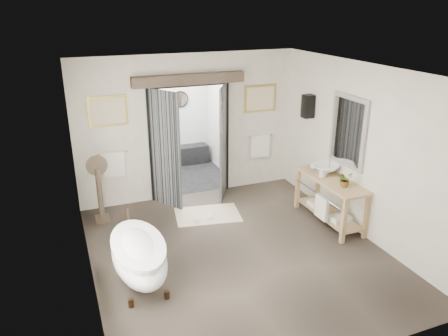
{
  "coord_description": "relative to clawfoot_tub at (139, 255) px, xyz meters",
  "views": [
    {
      "loc": [
        -2.45,
        -5.6,
        3.78
      ],
      "look_at": [
        0.0,
        0.6,
        1.25
      ],
      "focal_mm": 35.0,
      "sensor_mm": 36.0,
      "label": 1
    }
  ],
  "objects": [
    {
      "name": "ground_plane",
      "position": [
        1.61,
        0.13,
        -0.4
      ],
      "size": [
        5.0,
        5.0,
        0.0
      ],
      "primitive_type": "plane",
      "color": "brown"
    },
    {
      "name": "rug",
      "position": [
        1.6,
        1.56,
        -0.39
      ],
      "size": [
        1.32,
        1.0,
        0.01
      ],
      "primitive_type": "cube",
      "rotation": [
        0.0,
        0.0,
        -0.18
      ],
      "color": "beige",
      "rests_on": "ground_plane"
    },
    {
      "name": "soap_bottle_a",
      "position": [
        3.47,
        0.63,
        0.55
      ],
      "size": [
        0.11,
        0.11,
        0.19
      ],
      "primitive_type": "imported",
      "rotation": [
        0.0,
        0.0,
        0.26
      ],
      "color": "gray",
      "rests_on": "vanity"
    },
    {
      "name": "plant",
      "position": [
        3.57,
        0.13,
        0.59
      ],
      "size": [
        0.27,
        0.24,
        0.27
      ],
      "primitive_type": "imported",
      "rotation": [
        0.0,
        0.0,
        0.11
      ],
      "color": "gray",
      "rests_on": "vanity"
    },
    {
      "name": "slippers",
      "position": [
        1.47,
        1.45,
        -0.36
      ],
      "size": [
        0.43,
        0.29,
        0.05
      ],
      "color": "silver",
      "rests_on": "rug"
    },
    {
      "name": "soap_bottle_b",
      "position": [
        3.55,
        1.06,
        0.53
      ],
      "size": [
        0.14,
        0.14,
        0.16
      ],
      "primitive_type": "imported",
      "rotation": [
        0.0,
        0.0,
        -0.21
      ],
      "color": "gray",
      "rests_on": "vanity"
    },
    {
      "name": "room_shell",
      "position": [
        1.57,
        0.01,
        1.46
      ],
      "size": [
        4.52,
        5.02,
        2.91
      ],
      "color": "beige",
      "rests_on": "ground_plane"
    },
    {
      "name": "basin",
      "position": [
        3.63,
        0.77,
        0.54
      ],
      "size": [
        0.51,
        0.51,
        0.17
      ],
      "primitive_type": "imported",
      "rotation": [
        0.0,
        0.0,
        -0.05
      ],
      "color": "white",
      "rests_on": "vanity"
    },
    {
      "name": "shower_room",
      "position": [
        1.61,
        4.12,
        0.51
      ],
      "size": [
        2.22,
        2.01,
        2.51
      ],
      "color": "black",
      "rests_on": "ground_plane"
    },
    {
      "name": "pedestal_mirror",
      "position": [
        -0.29,
        2.05,
        0.15
      ],
      "size": [
        0.38,
        0.25,
        1.28
      ],
      "color": "brown",
      "rests_on": "ground_plane"
    },
    {
      "name": "clawfoot_tub",
      "position": [
        0.0,
        0.0,
        0.0
      ],
      "size": [
        0.75,
        1.67,
        0.81
      ],
      "color": "#3D2816",
      "rests_on": "ground_plane"
    },
    {
      "name": "vanity",
      "position": [
        3.56,
        0.49,
        0.11
      ],
      "size": [
        0.57,
        1.6,
        0.85
      ],
      "color": "tan",
      "rests_on": "ground_plane"
    },
    {
      "name": "back_wall_dressing",
      "position": [
        1.61,
        2.45,
        1.17
      ],
      "size": [
        3.82,
        0.76,
        2.52
      ],
      "color": "black",
      "rests_on": "ground_plane"
    }
  ]
}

